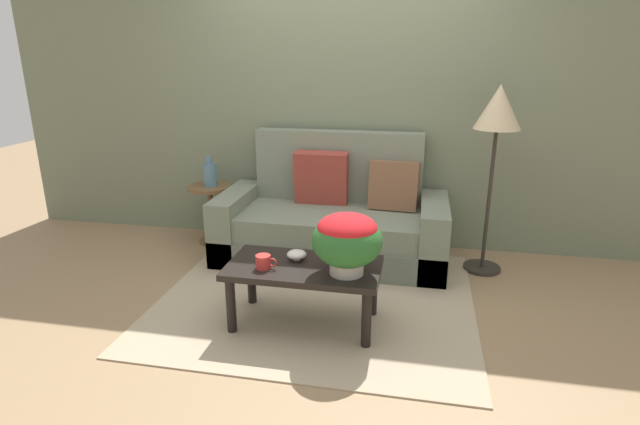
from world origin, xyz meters
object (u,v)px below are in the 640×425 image
(couch, at_px, (334,222))
(coffee_table, at_px, (304,274))
(side_table, at_px, (210,204))
(potted_plant, at_px, (347,239))
(floor_lamp, at_px, (498,120))
(coffee_mug, at_px, (264,262))
(table_vase, at_px, (210,174))
(snack_bowl, at_px, (297,255))

(couch, height_order, coffee_table, couch)
(couch, xyz_separation_m, side_table, (-1.17, 0.10, 0.06))
(side_table, bearing_deg, potted_plant, -42.51)
(floor_lamp, height_order, potted_plant, floor_lamp)
(side_table, bearing_deg, floor_lamp, -3.42)
(coffee_table, height_order, coffee_mug, coffee_mug)
(coffee_table, distance_m, side_table, 1.74)
(couch, bearing_deg, table_vase, 174.71)
(floor_lamp, bearing_deg, snack_bowl, -141.09)
(floor_lamp, bearing_deg, table_vase, 176.43)
(coffee_table, xyz_separation_m, floor_lamp, (1.24, 1.13, 0.87))
(potted_plant, distance_m, coffee_mug, 0.55)
(snack_bowl, relative_size, table_vase, 0.47)
(coffee_mug, bearing_deg, snack_bowl, 45.23)
(couch, height_order, table_vase, couch)
(floor_lamp, distance_m, potted_plant, 1.64)
(coffee_table, distance_m, coffee_mug, 0.28)
(coffee_table, relative_size, potted_plant, 2.29)
(couch, distance_m, coffee_mug, 1.30)
(floor_lamp, xyz_separation_m, potted_plant, (-0.96, -1.20, -0.58))
(side_table, height_order, coffee_mug, side_table)
(couch, distance_m, side_table, 1.18)
(side_table, distance_m, potted_plant, 2.01)
(coffee_table, height_order, side_table, side_table)
(coffee_mug, distance_m, table_vase, 1.67)
(table_vase, bearing_deg, snack_bowl, -47.53)
(floor_lamp, height_order, snack_bowl, floor_lamp)
(side_table, relative_size, floor_lamp, 0.37)
(snack_bowl, bearing_deg, coffee_mug, -134.77)
(floor_lamp, bearing_deg, potted_plant, -128.59)
(snack_bowl, bearing_deg, coffee_table, -47.77)
(couch, bearing_deg, coffee_table, -89.58)
(floor_lamp, bearing_deg, couch, 178.03)
(side_table, distance_m, snack_bowl, 1.64)
(couch, relative_size, floor_lamp, 1.29)
(table_vase, bearing_deg, couch, -5.29)
(snack_bowl, bearing_deg, couch, 87.06)
(couch, relative_size, snack_bowl, 15.00)
(floor_lamp, xyz_separation_m, coffee_mug, (-1.48, -1.23, -0.76))
(side_table, relative_size, coffee_mug, 4.00)
(floor_lamp, bearing_deg, coffee_mug, -140.29)
(potted_plant, relative_size, snack_bowl, 3.34)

